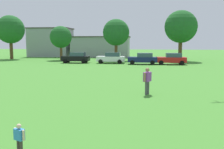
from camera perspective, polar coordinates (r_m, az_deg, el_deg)
ground_plane at (r=32.46m, az=-1.36°, el=1.39°), size 160.00×160.00×0.00m
child_kite_flyer at (r=8.23m, az=-19.88°, el=-12.82°), size 0.42×0.29×0.96m
adult_bystander at (r=16.40m, az=7.83°, el=-0.92°), size 0.54×0.73×1.71m
parked_car_black_0 at (r=41.04m, az=-7.96°, el=3.76°), size 4.30×2.02×1.68m
parked_car_white_1 at (r=40.00m, az=-0.15°, el=3.74°), size 4.30×2.02×1.68m
parked_car_navy_2 at (r=38.51m, az=6.90°, el=3.55°), size 4.30×2.02×1.68m
parked_car_red_3 at (r=38.81m, az=13.10°, el=3.44°), size 4.30×2.02×1.68m
tree_far_left at (r=53.46m, az=-21.63°, el=9.25°), size 5.35×5.35×8.34m
tree_left at (r=48.01m, az=-11.30°, el=8.14°), size 3.96×3.96×6.17m
tree_right at (r=46.15m, az=0.91°, el=9.30°), size 4.71×4.71×7.34m
tree_far_right at (r=46.41m, az=15.04°, el=10.18°), size 5.58×5.58×8.70m
house_left at (r=60.69m, az=-13.40°, el=6.99°), size 9.32×6.64×6.43m
house_right at (r=57.69m, az=-2.41°, el=6.22°), size 12.79×7.30×4.51m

